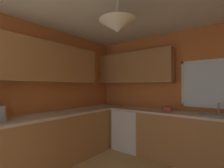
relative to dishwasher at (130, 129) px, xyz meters
name	(u,v)px	position (x,y,z in m)	size (l,w,h in m)	color
room_shell	(117,64)	(0.44, -1.11, 1.28)	(3.65, 3.98, 2.55)	#D17238
counter_run_left	(48,141)	(-0.66, -1.59, 0.02)	(0.65, 3.59, 0.90)	#AD7542
counter_run_back	(178,136)	(1.00, 0.03, 0.02)	(2.74, 0.65, 0.90)	#AD7542
dishwasher	(130,129)	(0.00, 0.00, 0.00)	(0.60, 0.60, 0.85)	white
kettle	(0,114)	(-0.64, -2.31, 0.58)	(0.15, 0.15, 0.21)	#B7B7BC
sink_assembly	(218,115)	(1.64, 0.04, 0.48)	(0.53, 0.40, 0.19)	#9EA0A5
bowl	(168,109)	(0.82, 0.03, 0.52)	(0.21, 0.21, 0.09)	#B74C42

